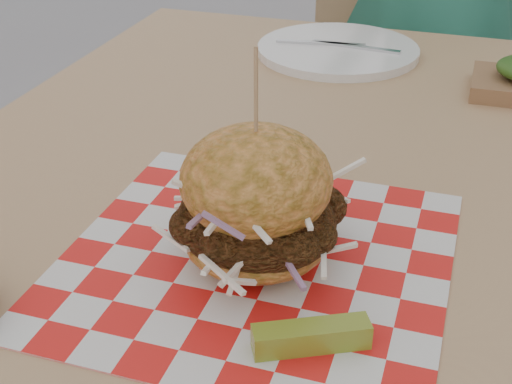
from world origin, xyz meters
TOP-DOWN VIEW (x-y plane):
  - patio_table at (0.13, 0.09)m, footprint 0.80×1.20m
  - patio_chair at (0.14, 1.16)m, footprint 0.46×0.47m
  - paper_liner at (0.18, -0.09)m, footprint 0.36×0.36m
  - sandwich at (0.18, -0.09)m, footprint 0.18×0.18m
  - pickle_spear at (0.26, -0.19)m, footprint 0.09×0.06m
  - place_setting at (0.13, 0.52)m, footprint 0.27×0.27m

SIDE VIEW (x-z plane):
  - patio_chair at x=0.14m, z-range 0.08..1.03m
  - patio_table at x=0.13m, z-range 0.30..1.05m
  - paper_liner at x=0.18m, z-range 0.75..0.75m
  - place_setting at x=0.13m, z-range 0.75..0.77m
  - pickle_spear at x=0.26m, z-range 0.75..0.77m
  - sandwich at x=0.18m, z-range 0.71..0.91m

